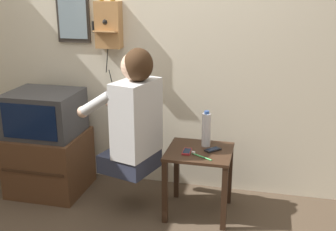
% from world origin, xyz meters
% --- Properties ---
extents(wall_back, '(6.80, 0.05, 2.55)m').
position_xyz_m(wall_back, '(0.00, 1.10, 1.27)').
color(wall_back, beige).
rests_on(wall_back, ground_plane).
extents(side_table, '(0.48, 0.45, 0.52)m').
position_xyz_m(side_table, '(0.52, 0.63, 0.40)').
color(side_table, '#382316').
rests_on(side_table, ground_plane).
extents(person, '(0.60, 0.52, 0.94)m').
position_xyz_m(person, '(0.03, 0.55, 0.78)').
color(person, '#2D3347').
rests_on(person, ground_plane).
extents(tv_stand, '(0.60, 0.55, 0.51)m').
position_xyz_m(tv_stand, '(-0.78, 0.71, 0.25)').
color(tv_stand, '#51331E').
rests_on(tv_stand, ground_plane).
extents(television, '(0.57, 0.48, 0.36)m').
position_xyz_m(television, '(-0.79, 0.71, 0.69)').
color(television, '#38383A').
rests_on(television, tv_stand).
extents(wall_phone_antique, '(0.25, 0.19, 0.79)m').
position_xyz_m(wall_phone_antique, '(-0.32, 1.02, 1.39)').
color(wall_phone_antique, '#AD7A47').
extents(framed_picture, '(0.29, 0.03, 0.48)m').
position_xyz_m(framed_picture, '(-0.64, 1.06, 1.46)').
color(framed_picture, '#2D2823').
extents(cell_phone_held, '(0.06, 0.13, 0.01)m').
position_xyz_m(cell_phone_held, '(0.43, 0.57, 0.52)').
color(cell_phone_held, maroon).
rests_on(cell_phone_held, side_table).
extents(cell_phone_spare, '(0.13, 0.13, 0.01)m').
position_xyz_m(cell_phone_spare, '(0.62, 0.65, 0.52)').
color(cell_phone_spare, black).
rests_on(cell_phone_spare, side_table).
extents(water_bottle, '(0.07, 0.07, 0.28)m').
position_xyz_m(water_bottle, '(0.55, 0.73, 0.65)').
color(water_bottle, silver).
rests_on(water_bottle, side_table).
extents(toothbrush, '(0.16, 0.10, 0.02)m').
position_xyz_m(toothbrush, '(0.54, 0.51, 0.53)').
color(toothbrush, '#4CBF66').
rests_on(toothbrush, side_table).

